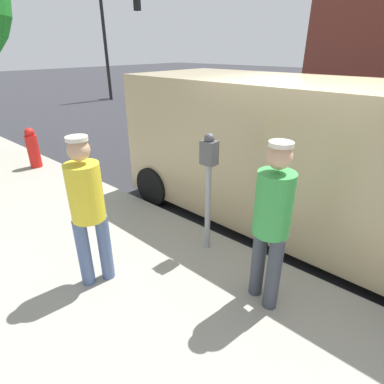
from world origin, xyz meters
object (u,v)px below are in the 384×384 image
parking_meter_near (209,174)px  traffic_light_corner (117,25)px  parked_van (297,153)px  pedestrian_in_yellow (87,205)px  fire_hydrant (33,148)px  pedestrian_in_green (272,218)px

parking_meter_near → traffic_light_corner: (-8.13, -12.29, 2.34)m
traffic_light_corner → parked_van: bearing=62.4°
pedestrian_in_yellow → fire_hydrant: (-1.20, -4.17, -0.53)m
pedestrian_in_green → fire_hydrant: (-0.25, -5.72, -0.55)m
parking_meter_near → fire_hydrant: parking_meter_near is taller
parking_meter_near → pedestrian_in_green: 1.08m
pedestrian_in_yellow → parked_van: 2.96m
parking_meter_near → traffic_light_corner: size_ratio=0.29×
parking_meter_near → parked_van: bearing=164.1°
pedestrian_in_yellow → traffic_light_corner: 15.27m
pedestrian_in_yellow → traffic_light_corner: size_ratio=0.32×
pedestrian_in_green → parked_van: size_ratio=0.32×
pedestrian_in_yellow → pedestrian_in_green: bearing=121.5°
pedestrian_in_green → parking_meter_near: bearing=-109.2°
pedestrian_in_yellow → parked_van: size_ratio=0.31×
traffic_light_corner → fire_hydrant: (8.23, 7.58, -2.95)m
pedestrian_in_yellow → parked_van: parked_van is taller
pedestrian_in_green → pedestrian_in_yellow: 1.81m
pedestrian_in_green → fire_hydrant: bearing=-92.5°
pedestrian_in_green → traffic_light_corner: traffic_light_corner is taller
parking_meter_near → traffic_light_corner: traffic_light_corner is taller
parking_meter_near → fire_hydrant: size_ratio=1.77×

